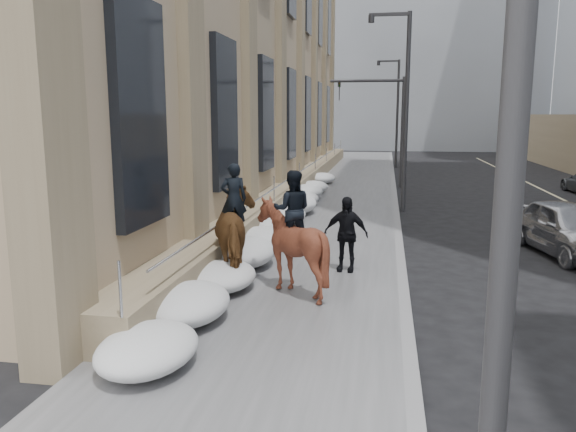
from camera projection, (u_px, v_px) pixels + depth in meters
The scene contains 15 objects.
ground at pixel (264, 332), 10.43m from camera, with size 140.00×140.00×0.00m, color black.
sidewalk at pixel (323, 225), 20.11m from camera, with size 5.00×80.00×0.12m, color #4D4D50.
curb at pixel (398, 228), 19.67m from camera, with size 0.24×80.00×0.12m, color slate.
limestone_building at pixel (246, 18), 29.09m from camera, with size 6.10×44.00×18.00m.
bg_building_mid at pixel (406, 28), 65.43m from camera, with size 30.00×12.00×28.00m, color slate.
bg_building_far at pixel (330, 72), 79.47m from camera, with size 24.00×12.00×20.00m, color gray.
streetlight_near at pixel (493, 11), 3.34m from camera, with size 1.71×0.24×8.00m.
streetlight_mid at pixel (403, 100), 22.73m from camera, with size 1.71×0.24×8.00m.
streetlight_far at pixel (395, 107), 42.12m from camera, with size 1.71×0.24×8.00m.
traffic_signal at pixel (386, 114), 30.70m from camera, with size 4.10×0.22×6.00m.
snow_bank at pixel (274, 223), 18.45m from camera, with size 1.70×18.10×0.76m.
mounted_horse_left at pixel (239, 231), 13.36m from camera, with size 2.02×2.77×2.73m.
mounted_horse_right at pixel (291, 242), 12.20m from camera, with size 1.86×2.04×2.68m.
pedestrian at pixel (346, 234), 13.91m from camera, with size 1.10×0.46×1.88m, color black.
car_silver at pixel (568, 228), 16.02m from camera, with size 1.85×4.60×1.57m, color #9A9BA1.
Camera 1 is at (2.13, -9.66, 3.97)m, focal length 35.00 mm.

